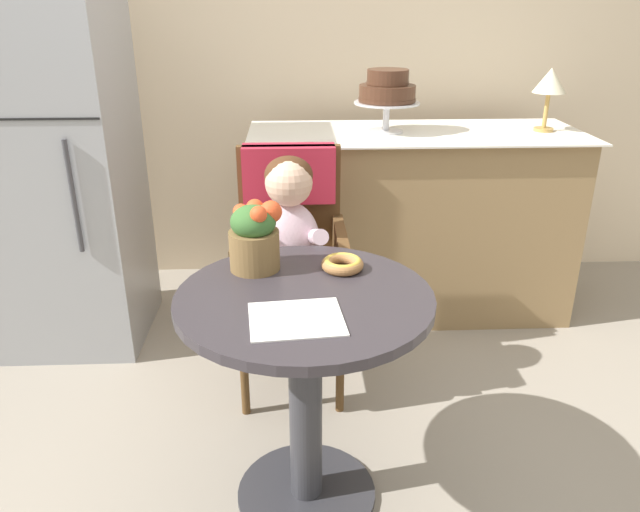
{
  "coord_description": "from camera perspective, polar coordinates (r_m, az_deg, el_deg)",
  "views": [
    {
      "loc": [
        -0.03,
        -1.5,
        1.47
      ],
      "look_at": [
        0.05,
        0.15,
        0.77
      ],
      "focal_mm": 34.2,
      "sensor_mm": 36.0,
      "label": 1
    }
  ],
  "objects": [
    {
      "name": "display_counter",
      "position": [
        3.04,
        8.48,
        3.15
      ],
      "size": [
        1.56,
        0.62,
        0.9
      ],
      "color": "#93754C",
      "rests_on": "ground"
    },
    {
      "name": "table_lamp",
      "position": [
        3.05,
        20.72,
        14.88
      ],
      "size": [
        0.15,
        0.15,
        0.28
      ],
      "color": "#B28C47",
      "rests_on": "display_counter"
    },
    {
      "name": "wicker_chair",
      "position": [
        2.37,
        -2.83,
        2.36
      ],
      "size": [
        0.42,
        0.45,
        0.95
      ],
      "rotation": [
        0.0,
        0.0,
        0.07
      ],
      "color": "brown",
      "rests_on": "ground"
    },
    {
      "name": "ground_plane",
      "position": [
        2.1,
        -1.26,
        -21.42
      ],
      "size": [
        8.0,
        8.0,
        0.0
      ],
      "primitive_type": "plane",
      "color": "gray"
    },
    {
      "name": "paper_napkin",
      "position": [
        1.55,
        -2.23,
        -5.91
      ],
      "size": [
        0.26,
        0.23,
        0.0
      ],
      "primitive_type": "cube",
      "rotation": [
        0.0,
        0.0,
        0.09
      ],
      "color": "white",
      "rests_on": "cafe_table"
    },
    {
      "name": "refrigerator",
      "position": [
        2.87,
        -23.75,
        8.52
      ],
      "size": [
        0.64,
        0.63,
        1.7
      ],
      "color": "#9EA0A5",
      "rests_on": "ground"
    },
    {
      "name": "cafe_table",
      "position": [
        1.79,
        -1.4,
        -9.68
      ],
      "size": [
        0.72,
        0.72,
        0.72
      ],
      "color": "#332D33",
      "rests_on": "ground"
    },
    {
      "name": "flower_vase",
      "position": [
        1.81,
        -6.14,
        1.97
      ],
      "size": [
        0.16,
        0.15,
        0.21
      ],
      "color": "brown",
      "rests_on": "cafe_table"
    },
    {
      "name": "donut_front",
      "position": [
        1.82,
        2.11,
        -0.71
      ],
      "size": [
        0.13,
        0.13,
        0.04
      ],
      "color": "#AD7542",
      "rests_on": "cafe_table"
    },
    {
      "name": "tiered_cake_stand",
      "position": [
        2.86,
        6.31,
        15.05
      ],
      "size": [
        0.3,
        0.3,
        0.28
      ],
      "color": "silver",
      "rests_on": "display_counter"
    },
    {
      "name": "seated_child",
      "position": [
        2.21,
        -2.85,
        1.87
      ],
      "size": [
        0.27,
        0.32,
        0.73
      ],
      "color": "silver",
      "rests_on": "ground"
    },
    {
      "name": "back_wall",
      "position": [
        3.36,
        -2.32,
        20.87
      ],
      "size": [
        4.8,
        0.1,
        2.7
      ],
      "primitive_type": "cube",
      "color": "#C1AD8E",
      "rests_on": "ground"
    }
  ]
}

